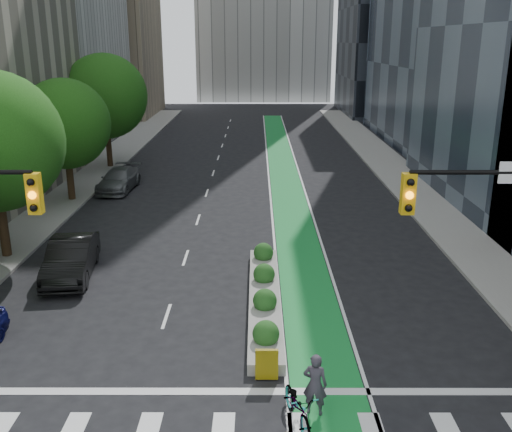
{
  "coord_description": "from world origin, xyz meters",
  "views": [
    {
      "loc": [
        0.9,
        -13.34,
        9.96
      ],
      "look_at": [
        0.86,
        9.07,
        3.0
      ],
      "focal_mm": 40.0,
      "sensor_mm": 36.0,
      "label": 1
    }
  ],
  "objects_px": {
    "bicycle": "(298,406)",
    "parked_car_left_mid": "(71,258)",
    "parked_car_left_far": "(119,180)",
    "median_planter": "(264,295)",
    "cyclist": "(315,384)"
  },
  "relations": [
    {
      "from": "bicycle",
      "to": "parked_car_left_mid",
      "type": "bearing_deg",
      "value": 118.42
    },
    {
      "from": "parked_car_left_mid",
      "to": "parked_car_left_far",
      "type": "height_order",
      "value": "parked_car_left_mid"
    },
    {
      "from": "median_planter",
      "to": "cyclist",
      "type": "xyz_separation_m",
      "value": [
        1.3,
        -6.84,
        0.55
      ]
    },
    {
      "from": "median_planter",
      "to": "parked_car_left_mid",
      "type": "xyz_separation_m",
      "value": [
        -8.4,
        2.76,
        0.47
      ]
    },
    {
      "from": "bicycle",
      "to": "cyclist",
      "type": "xyz_separation_m",
      "value": [
        0.5,
        0.44,
        0.38
      ]
    },
    {
      "from": "cyclist",
      "to": "parked_car_left_far",
      "type": "xyz_separation_m",
      "value": [
        -11.09,
        24.57,
        -0.18
      ]
    },
    {
      "from": "median_planter",
      "to": "parked_car_left_far",
      "type": "height_order",
      "value": "parked_car_left_far"
    },
    {
      "from": "cyclist",
      "to": "parked_car_left_far",
      "type": "bearing_deg",
      "value": -51.19
    },
    {
      "from": "median_planter",
      "to": "cyclist",
      "type": "relative_size",
      "value": 5.55
    },
    {
      "from": "bicycle",
      "to": "cyclist",
      "type": "bearing_deg",
      "value": 27.87
    },
    {
      "from": "median_planter",
      "to": "parked_car_left_far",
      "type": "distance_m",
      "value": 20.25
    },
    {
      "from": "bicycle",
      "to": "parked_car_left_mid",
      "type": "distance_m",
      "value": 13.62
    },
    {
      "from": "bicycle",
      "to": "cyclist",
      "type": "height_order",
      "value": "cyclist"
    },
    {
      "from": "bicycle",
      "to": "parked_car_left_mid",
      "type": "relative_size",
      "value": 0.41
    },
    {
      "from": "bicycle",
      "to": "parked_car_left_far",
      "type": "height_order",
      "value": "parked_car_left_far"
    }
  ]
}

